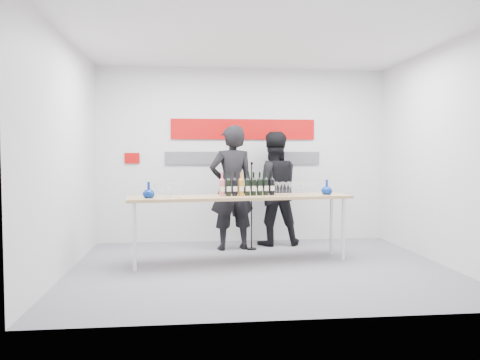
% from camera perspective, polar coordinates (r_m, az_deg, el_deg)
% --- Properties ---
extents(ground, '(5.00, 5.00, 0.00)m').
position_cam_1_polar(ground, '(6.35, 2.48, -10.63)').
color(ground, slate).
rests_on(ground, ground).
extents(back_wall, '(5.00, 0.04, 3.00)m').
position_cam_1_polar(back_wall, '(8.15, 0.39, 3.03)').
color(back_wall, silver).
rests_on(back_wall, ground).
extents(signage, '(3.38, 0.02, 0.79)m').
position_cam_1_polar(signage, '(8.12, 0.03, 5.19)').
color(signage, '#B30807').
rests_on(signage, back_wall).
extents(tasting_table, '(3.16, 0.97, 0.93)m').
position_cam_1_polar(tasting_table, '(6.52, 0.09, -2.56)').
color(tasting_table, tan).
rests_on(tasting_table, ground).
extents(wine_bottles, '(0.80, 0.16, 0.33)m').
position_cam_1_polar(wine_bottles, '(6.55, 0.89, -0.47)').
color(wine_bottles, '#CC5966').
rests_on(wine_bottles, tasting_table).
extents(decanter_left, '(0.16, 0.16, 0.21)m').
position_cam_1_polar(decanter_left, '(6.30, -11.08, -1.19)').
color(decanter_left, navy).
rests_on(decanter_left, tasting_table).
extents(decanter_right, '(0.16, 0.16, 0.21)m').
position_cam_1_polar(decanter_right, '(6.85, 10.53, -0.85)').
color(decanter_right, navy).
rests_on(decanter_right, tasting_table).
extents(glasses_left, '(0.38, 0.25, 0.18)m').
position_cam_1_polar(glasses_left, '(6.35, -9.04, -1.28)').
color(glasses_left, silver).
rests_on(glasses_left, tasting_table).
extents(glasses_right, '(0.58, 0.28, 0.18)m').
position_cam_1_polar(glasses_right, '(6.73, 6.67, -1.02)').
color(glasses_right, silver).
rests_on(glasses_right, tasting_table).
extents(presenter_left, '(0.80, 0.60, 1.97)m').
position_cam_1_polar(presenter_left, '(7.41, -1.01, -0.95)').
color(presenter_left, black).
rests_on(presenter_left, ground).
extents(presenter_right, '(0.93, 0.73, 1.89)m').
position_cam_1_polar(presenter_right, '(7.83, 4.03, -1.04)').
color(presenter_right, black).
rests_on(presenter_right, ground).
extents(mic_stand, '(0.16, 0.16, 1.40)m').
position_cam_1_polar(mic_stand, '(7.46, 1.41, -5.24)').
color(mic_stand, black).
rests_on(mic_stand, ground).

